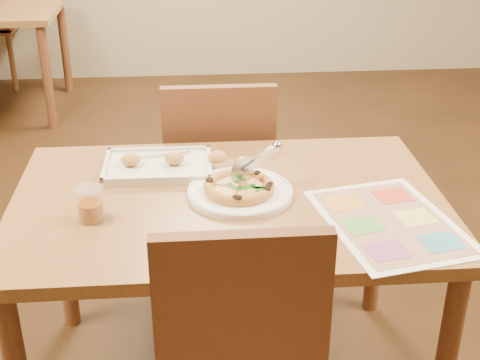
{
  "coord_description": "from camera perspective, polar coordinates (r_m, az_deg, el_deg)",
  "views": [
    {
      "loc": [
        -0.11,
        -1.77,
        1.66
      ],
      "look_at": [
        0.04,
        0.02,
        0.77
      ],
      "focal_mm": 50.0,
      "sensor_mm": 36.0,
      "label": 1
    }
  ],
  "objects": [
    {
      "name": "pizza",
      "position": [
        2.01,
        -0.09,
        -0.64
      ],
      "size": [
        0.21,
        0.21,
        0.03
      ],
      "rotation": [
        0.0,
        0.0,
        -0.23
      ],
      "color": "#CE9046",
      "rests_on": "plate"
    },
    {
      "name": "plate",
      "position": [
        2.02,
        -0.0,
        -1.05
      ],
      "size": [
        0.35,
        0.35,
        0.02
      ],
      "primitive_type": "cylinder",
      "rotation": [
        0.0,
        0.0,
        0.11
      ],
      "color": "white",
      "rests_on": "dining_table"
    },
    {
      "name": "dining_table",
      "position": [
        2.05,
        -0.99,
        -3.61
      ],
      "size": [
        1.3,
        0.85,
        0.72
      ],
      "color": "olive",
      "rests_on": "ground"
    },
    {
      "name": "menu",
      "position": [
        1.92,
        12.66,
        -3.51
      ],
      "size": [
        0.43,
        0.53,
        0.0
      ],
      "primitive_type": "cube",
      "rotation": [
        0.0,
        0.0,
        0.2
      ],
      "color": "white",
      "rests_on": "dining_table"
    },
    {
      "name": "glass_tumbler",
      "position": [
        1.92,
        -12.66,
        -2.18
      ],
      "size": [
        0.08,
        0.08,
        0.1
      ],
      "rotation": [
        0.0,
        0.0,
        -0.33
      ],
      "color": "#823D0A",
      "rests_on": "dining_table"
    },
    {
      "name": "pizza_cutter",
      "position": [
        2.01,
        1.23,
        1.5
      ],
      "size": [
        0.16,
        0.1,
        0.1
      ],
      "rotation": [
        0.0,
        0.0,
        0.54
      ],
      "color": "silver",
      "rests_on": "pizza"
    },
    {
      "name": "appetizer_tray",
      "position": [
        2.19,
        -6.74,
        1.22
      ],
      "size": [
        0.4,
        0.24,
        0.06
      ],
      "rotation": [
        0.0,
        0.0,
        -0.01
      ],
      "color": "silver",
      "rests_on": "dining_table"
    },
    {
      "name": "chair_far",
      "position": [
        2.62,
        -1.83,
        1.7
      ],
      "size": [
        0.42,
        0.42,
        0.47
      ],
      "rotation": [
        0.0,
        0.0,
        3.14
      ],
      "color": "brown",
      "rests_on": "ground"
    }
  ]
}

